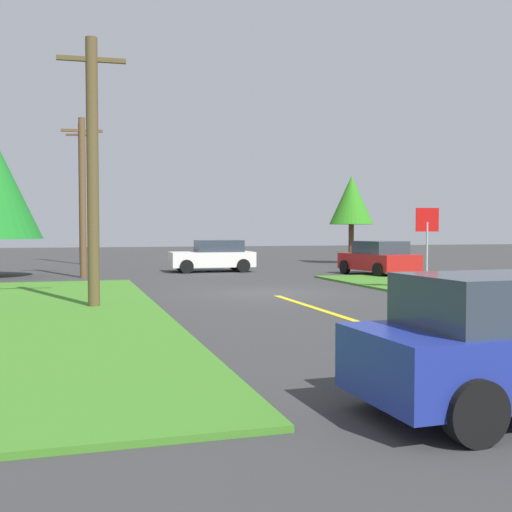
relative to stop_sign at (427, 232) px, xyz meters
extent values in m
plane|color=#363636|center=(-5.43, 1.12, -2.07)|extent=(120.00, 120.00, 0.00)
cube|color=yellow|center=(-5.43, -6.88, -2.06)|extent=(0.20, 14.00, 0.01)
cylinder|color=#9EA0A8|center=(0.00, 0.00, -0.86)|extent=(0.07, 0.07, 2.41)
cube|color=red|center=(0.00, 0.00, 0.42)|extent=(0.81, 0.17, 0.82)
cube|color=#2D3842|center=(-6.85, -12.89, -0.75)|extent=(2.46, 1.59, 0.60)
cylinder|color=black|center=(-8.03, -12.09, -1.73)|extent=(0.69, 0.24, 0.68)
cylinder|color=black|center=(-7.97, -13.77, -1.73)|extent=(0.69, 0.24, 0.68)
cube|color=red|center=(2.09, 7.57, -1.43)|extent=(2.55, 4.25, 0.76)
cube|color=#2D3842|center=(2.11, 7.42, -0.75)|extent=(2.05, 2.43, 0.60)
cylinder|color=black|center=(0.93, 8.78, -1.73)|extent=(0.32, 0.70, 0.68)
cylinder|color=black|center=(2.86, 9.06, -1.73)|extent=(0.32, 0.70, 0.68)
cylinder|color=black|center=(1.32, 6.08, -1.73)|extent=(0.32, 0.70, 0.68)
cylinder|color=black|center=(3.25, 6.36, -1.73)|extent=(0.32, 0.70, 0.68)
cube|color=white|center=(-4.92, 12.29, -1.43)|extent=(4.28, 2.10, 0.76)
cube|color=#2D3842|center=(-4.55, 12.28, -0.75)|extent=(2.37, 1.81, 0.60)
cylinder|color=black|center=(-6.39, 11.35, -1.73)|extent=(0.69, 0.24, 0.68)
cylinder|color=black|center=(-6.34, 13.30, -1.73)|extent=(0.69, 0.24, 0.68)
cylinder|color=black|center=(-3.51, 11.28, -1.73)|extent=(0.69, 0.24, 0.68)
cylinder|color=black|center=(-3.46, 13.22, -1.73)|extent=(0.69, 0.24, 0.68)
cylinder|color=brown|center=(-11.21, -1.62, 1.56)|extent=(0.32, 0.32, 7.26)
cube|color=brown|center=(-11.21, -1.62, 4.61)|extent=(1.80, 0.22, 0.12)
cylinder|color=brown|center=(-11.31, 9.95, 1.49)|extent=(0.30, 0.30, 7.12)
cube|color=brown|center=(-11.31, 9.95, 4.48)|extent=(1.80, 0.35, 0.12)
cylinder|color=brown|center=(-11.22, 21.51, 2.31)|extent=(0.30, 0.30, 8.76)
cube|color=brown|center=(-11.22, 21.51, 5.99)|extent=(1.77, 0.57, 0.12)
cylinder|color=brown|center=(5.38, 17.60, -0.81)|extent=(0.34, 0.34, 2.51)
cone|color=#2E841B|center=(5.38, 17.60, 1.99)|extent=(2.81, 2.81, 3.09)
camera|label=1|loc=(-11.74, -18.96, 0.06)|focal=43.72mm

